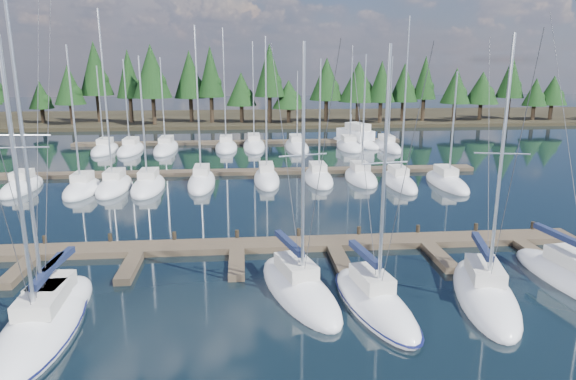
{
  "coord_description": "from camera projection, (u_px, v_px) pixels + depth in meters",
  "views": [
    {
      "loc": [
        0.53,
        -12.55,
        11.55
      ],
      "look_at": [
        3.57,
        22.0,
        2.73
      ],
      "focal_mm": 32.0,
      "sensor_mm": 36.0,
      "label": 1
    }
  ],
  "objects": [
    {
      "name": "front_sailboat_5",
      "position": [
        485.0,
        294.0,
        25.47
      ],
      "size": [
        4.71,
        9.27,
        13.49
      ],
      "color": "white",
      "rests_on": "ground"
    },
    {
      "name": "tree_line",
      "position": [
        230.0,
        83.0,
        90.36
      ],
      "size": [
        184.32,
        11.44,
        14.21
      ],
      "color": "black",
      "rests_on": "far_shore"
    },
    {
      "name": "far_shore",
      "position": [
        240.0,
        118.0,
        101.73
      ],
      "size": [
        220.0,
        30.0,
        0.6
      ],
      "primitive_type": "cube",
      "color": "#2B2518",
      "rests_on": "ground"
    },
    {
      "name": "back_docks",
      "position": [
        239.0,
        155.0,
        62.73
      ],
      "size": [
        50.0,
        21.8,
        0.4
      ],
      "color": "brown",
      "rests_on": "ground"
    },
    {
      "name": "front_sailboat_3",
      "position": [
        299.0,
        289.0,
        26.02
      ],
      "size": [
        4.82,
        9.03,
        13.16
      ],
      "color": "white",
      "rests_on": "ground"
    },
    {
      "name": "back_sailboat_rows",
      "position": [
        241.0,
        161.0,
        58.65
      ],
      "size": [
        42.28,
        33.35,
        16.54
      ],
      "color": "white",
      "rests_on": "ground"
    },
    {
      "name": "ground",
      "position": [
        238.0,
        199.0,
        43.88
      ],
      "size": [
        260.0,
        260.0,
        0.0
      ],
      "primitive_type": "plane",
      "color": "black",
      "rests_on": "ground"
    },
    {
      "name": "front_sailboat_2",
      "position": [
        50.0,
        311.0,
        23.65
      ],
      "size": [
        3.36,
        7.9,
        15.49
      ],
      "color": "white",
      "rests_on": "ground"
    },
    {
      "name": "main_dock",
      "position": [
        237.0,
        249.0,
        31.62
      ],
      "size": [
        44.0,
        6.13,
        0.9
      ],
      "color": "brown",
      "rests_on": "ground"
    },
    {
      "name": "front_sailboat_1",
      "position": [
        42.0,
        326.0,
        22.34
      ],
      "size": [
        3.42,
        9.76,
        14.98
      ],
      "color": "white",
      "rests_on": "ground"
    },
    {
      "name": "motor_yacht_right",
      "position": [
        355.0,
        141.0,
        71.72
      ],
      "size": [
        7.29,
        10.55,
        5.05
      ],
      "color": "white",
      "rests_on": "ground"
    },
    {
      "name": "front_sailboat_4",
      "position": [
        374.0,
        302.0,
        24.58
      ],
      "size": [
        3.97,
        8.65,
        13.01
      ],
      "color": "white",
      "rests_on": "ground"
    }
  ]
}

